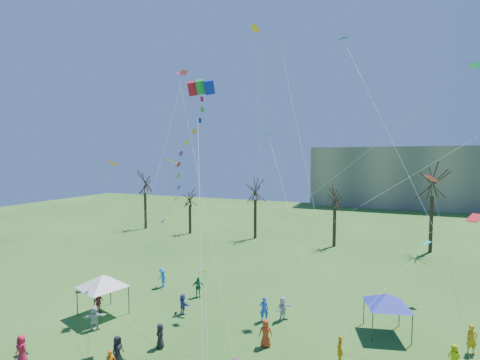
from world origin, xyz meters
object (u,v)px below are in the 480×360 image
at_px(distant_building, 439,178).
at_px(canopy_tent_blue, 387,300).
at_px(big_box_kite, 188,162).
at_px(canopy_tent_white, 103,281).

relative_size(distant_building, canopy_tent_blue, 16.25).
bearing_deg(big_box_kite, canopy_tent_blue, 31.64).
height_order(distant_building, canopy_tent_blue, distant_building).
xyz_separation_m(big_box_kite, canopy_tent_blue, (11.52, 7.10, -9.51)).
xyz_separation_m(distant_building, canopy_tent_blue, (-13.66, -69.07, -5.08)).
relative_size(big_box_kite, canopy_tent_blue, 4.68).
bearing_deg(canopy_tent_blue, distant_building, 78.81).
bearing_deg(canopy_tent_white, canopy_tent_blue, 14.27).
bearing_deg(big_box_kite, distant_building, 71.71).
bearing_deg(canopy_tent_white, big_box_kite, -12.19).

